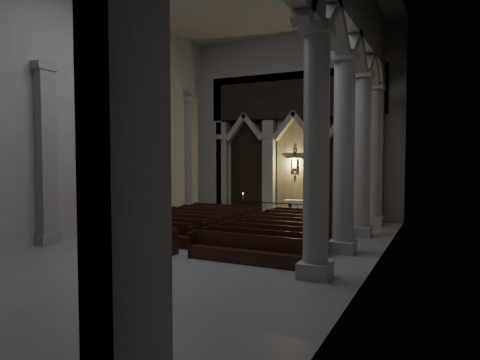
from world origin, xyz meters
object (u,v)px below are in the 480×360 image
Objects in this scene: altar_rail at (281,208)px; worshipper at (290,214)px; altar at (298,207)px; pews at (233,230)px; candle_stand_left at (243,210)px; candle_stand_right at (321,217)px.

altar_rail is 2.39m from worshipper.
altar is 2.01m from altar_rail.
candle_stand_left is at bearing 111.87° from pews.
candle_stand_right is at bearing -2.11° from altar_rail.
pews is 7.77× the size of worshipper.
candle_stand_right is at bearing -44.48° from altar.
altar is at bearing 27.05° from candle_stand_left.
candle_stand_left is at bearing 161.55° from worshipper.
altar is 2.93m from candle_stand_right.
candle_stand_left is 4.67m from worshipper.
candle_stand_right reaches higher than altar_rail.
worshipper is (-1.29, -1.93, 0.31)m from candle_stand_right.
candle_stand_right is (2.08, -2.05, -0.27)m from altar.
candle_stand_left is (-2.78, 0.29, -0.29)m from altar_rail.
candle_stand_left reaches higher than altar.
worshipper is (4.05, -2.31, 0.23)m from candle_stand_left.
altar_rail is at bearing 90.00° from pews.
pews is at bearing -94.04° from worshipper.
candle_stand_left is 7.46m from pews.
altar is at bearing 86.85° from pews.
altar_rail is 2.59m from candle_stand_right.
altar_rail is 2.81m from candle_stand_left.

